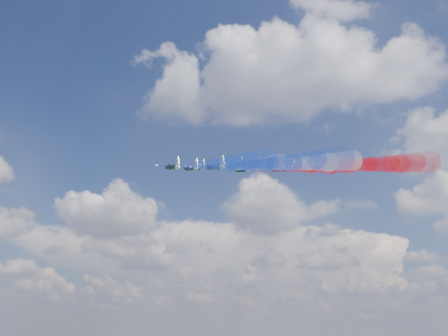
% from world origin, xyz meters
% --- Properties ---
extents(jet_lead, '(15.18, 15.42, 6.96)m').
position_xyz_m(jet_lead, '(-35.47, 23.89, 130.42)').
color(jet_lead, black).
extents(trail_lead, '(32.39, 34.69, 15.39)m').
position_xyz_m(trail_lead, '(-17.49, 4.65, 123.48)').
color(trail_lead, white).
extents(jet_inner_left, '(15.18, 15.42, 6.96)m').
position_xyz_m(jet_inner_left, '(-32.52, 10.35, 125.82)').
color(jet_inner_left, black).
extents(trail_inner_left, '(32.39, 34.69, 15.39)m').
position_xyz_m(trail_inner_left, '(-14.55, -8.89, 118.88)').
color(trail_inner_left, blue).
extents(jet_inner_right, '(15.18, 15.42, 6.96)m').
position_xyz_m(jet_inner_right, '(-20.57, 21.06, 127.47)').
color(jet_inner_right, black).
extents(trail_inner_right, '(32.39, 34.69, 15.39)m').
position_xyz_m(trail_inner_right, '(-2.60, 1.82, 120.53)').
color(trail_inner_right, red).
extents(jet_outer_left, '(15.18, 15.42, 6.96)m').
position_xyz_m(jet_outer_left, '(-33.14, -1.17, 122.60)').
color(jet_outer_left, black).
extents(trail_outer_left, '(32.39, 34.69, 15.39)m').
position_xyz_m(trail_outer_left, '(-15.17, -20.41, 115.65)').
color(trail_outer_left, blue).
extents(jet_center_third, '(15.18, 15.42, 6.96)m').
position_xyz_m(jet_center_third, '(-19.52, 9.05, 124.33)').
color(jet_center_third, black).
extents(trail_center_third, '(32.39, 34.69, 15.39)m').
position_xyz_m(trail_center_third, '(-1.55, -10.19, 117.38)').
color(trail_center_third, white).
extents(jet_outer_right, '(15.18, 15.42, 6.96)m').
position_xyz_m(jet_outer_right, '(-7.86, 20.62, 126.54)').
color(jet_outer_right, black).
extents(trail_outer_right, '(32.39, 34.69, 15.39)m').
position_xyz_m(trail_outer_right, '(10.12, 1.38, 119.60)').
color(trail_outer_right, red).
extents(jet_rear_left, '(15.18, 15.42, 6.96)m').
position_xyz_m(jet_rear_left, '(-20.28, -5.05, 120.19)').
color(jet_rear_left, black).
extents(trail_rear_left, '(32.39, 34.69, 15.39)m').
position_xyz_m(trail_rear_left, '(-2.31, -24.29, 113.25)').
color(trail_rear_left, blue).
extents(jet_rear_right, '(15.18, 15.42, 6.96)m').
position_xyz_m(jet_rear_right, '(-6.69, 6.90, 122.03)').
color(jet_rear_right, black).
extents(trail_rear_right, '(32.39, 34.69, 15.39)m').
position_xyz_m(trail_rear_right, '(11.28, -12.34, 115.09)').
color(trail_rear_right, red).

